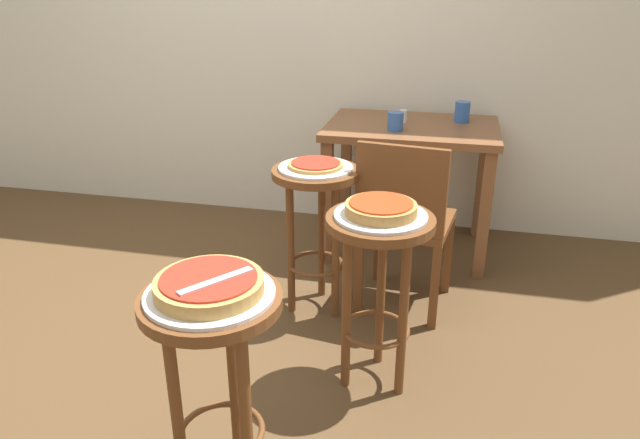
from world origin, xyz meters
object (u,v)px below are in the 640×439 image
object	(u,v)px
serving_plate_middle	(381,216)
pizza_middle	(381,208)
serving_plate_foreground	(210,294)
dining_table	(411,147)
cup_near_edge	(395,121)
cup_far_edge	(462,112)
wooden_chair	(404,220)
condiment_shaker	(403,116)
pizza_server_knife	(216,281)
stool_foreground	(215,352)
serving_plate_leftside	(316,168)
pizza_leftside	(316,164)
pizza_foreground	(209,285)
stool_middle	(379,262)
stool_leftside	(316,207)

from	to	relation	value
serving_plate_middle	pizza_middle	size ratio (longest dim) A/B	1.31
serving_plate_foreground	dining_table	bearing A→B (deg)	78.68
pizza_middle	cup_near_edge	size ratio (longest dim) A/B	2.64
pizza_middle	cup_far_edge	xyz separation A→B (m)	(0.27, 1.40, 0.06)
cup_near_edge	wooden_chair	size ratio (longest dim) A/B	0.12
condiment_shaker	pizza_server_knife	bearing A→B (deg)	-98.61
serving_plate_foreground	stool_foreground	bearing A→B (deg)	-90.00
serving_plate_middle	cup_far_edge	world-z (taller)	cup_far_edge
condiment_shaker	dining_table	bearing A→B (deg)	-35.79
serving_plate_leftside	pizza_leftside	bearing A→B (deg)	0.00
pizza_foreground	serving_plate_middle	world-z (taller)	pizza_foreground
pizza_leftside	cup_near_edge	distance (m)	0.70
serving_plate_middle	serving_plate_leftside	distance (m)	0.60
serving_plate_foreground	wooden_chair	world-z (taller)	wooden_chair
serving_plate_leftside	cup_near_edge	xyz separation A→B (m)	(0.28, 0.64, 0.08)
dining_table	cup_far_edge	world-z (taller)	cup_far_edge
stool_middle	pizza_middle	world-z (taller)	pizza_middle
wooden_chair	cup_far_edge	bearing A→B (deg)	74.80
pizza_middle	pizza_server_knife	bearing A→B (deg)	-117.26
serving_plate_leftside	pizza_server_knife	world-z (taller)	pizza_server_knife
stool_middle	serving_plate_foreground	bearing A→B (deg)	-119.96
stool_leftside	wooden_chair	bearing A→B (deg)	11.57
pizza_middle	pizza_server_knife	world-z (taller)	pizza_server_knife
pizza_leftside	cup_far_edge	distance (m)	1.10
serving_plate_foreground	serving_plate_leftside	bearing A→B (deg)	88.80
pizza_middle	pizza_server_knife	distance (m)	0.76
stool_foreground	serving_plate_middle	distance (m)	0.78
cup_far_edge	stool_foreground	bearing A→B (deg)	-107.51
pizza_middle	cup_near_edge	xyz separation A→B (m)	(-0.07, 1.12, 0.05)
pizza_middle	wooden_chair	size ratio (longest dim) A/B	0.30
pizza_middle	pizza_foreground	bearing A→B (deg)	-119.96
serving_plate_middle	dining_table	size ratio (longest dim) A/B	0.36
serving_plate_foreground	condiment_shaker	distance (m)	2.00
stool_middle	pizza_server_knife	xyz separation A→B (m)	(-0.35, -0.68, 0.24)
stool_foreground	pizza_middle	distance (m)	0.79
cup_near_edge	pizza_leftside	bearing A→B (deg)	-113.95
pizza_foreground	pizza_middle	size ratio (longest dim) A/B	1.15
serving_plate_leftside	wooden_chair	xyz separation A→B (m)	(0.40, 0.08, -0.25)
stool_foreground	pizza_foreground	size ratio (longest dim) A/B	2.38
stool_foreground	pizza_middle	xyz separation A→B (m)	(0.38, 0.66, 0.22)
serving_plate_foreground	pizza_leftside	distance (m)	1.15
serving_plate_middle	pizza_server_knife	distance (m)	0.76
serving_plate_leftside	serving_plate_middle	bearing A→B (deg)	-54.05
cup_near_edge	serving_plate_middle	bearing A→B (deg)	-86.29
dining_table	wooden_chair	size ratio (longest dim) A/B	1.10
stool_middle	serving_plate_middle	xyz separation A→B (m)	(0.00, 0.00, 0.19)
wooden_chair	pizza_middle	bearing A→B (deg)	-94.46
cup_near_edge	dining_table	bearing A→B (deg)	61.33
dining_table	serving_plate_leftside	bearing A→B (deg)	-114.86
serving_plate_leftside	condiment_shaker	xyz separation A→B (m)	(0.31, 0.82, 0.06)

